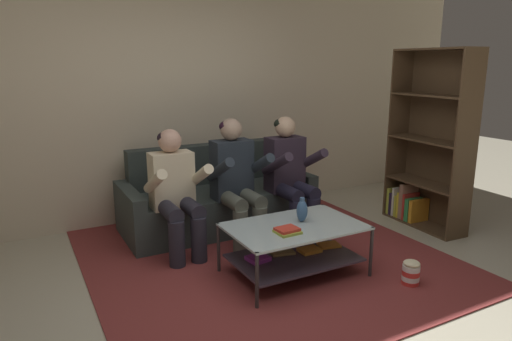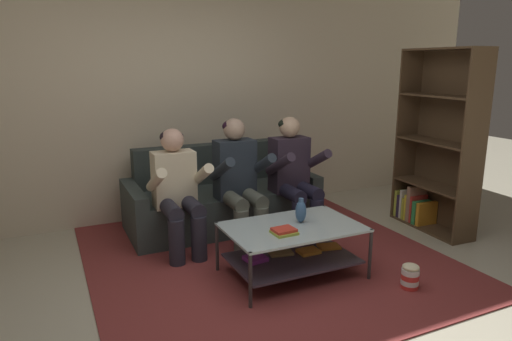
{
  "view_description": "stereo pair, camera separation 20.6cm",
  "coord_description": "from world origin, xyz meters",
  "px_view_note": "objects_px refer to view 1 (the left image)",
  "views": [
    {
      "loc": [
        -1.49,
        -2.44,
        1.71
      ],
      "look_at": [
        0.3,
        0.89,
        0.82
      ],
      "focal_mm": 32.0,
      "sensor_mm": 36.0,
      "label": 1
    },
    {
      "loc": [
        -1.31,
        -2.53,
        1.71
      ],
      "look_at": [
        0.3,
        0.89,
        0.82
      ],
      "focal_mm": 32.0,
      "sensor_mm": 36.0,
      "label": 2
    }
  ],
  "objects_px": {
    "coffee_table": "(294,242)",
    "book_stack": "(287,231)",
    "couch": "(216,200)",
    "person_seated_left": "(176,188)",
    "popcorn_tub": "(411,273)",
    "vase": "(302,210)",
    "person_seated_right": "(290,171)",
    "bookshelf": "(427,155)",
    "person_seated_middle": "(236,177)"
  },
  "relations": [
    {
      "from": "person_seated_left",
      "to": "book_stack",
      "type": "bearing_deg",
      "value": -60.84
    },
    {
      "from": "book_stack",
      "to": "person_seated_left",
      "type": "bearing_deg",
      "value": 119.16
    },
    {
      "from": "bookshelf",
      "to": "popcorn_tub",
      "type": "bearing_deg",
      "value": -140.88
    },
    {
      "from": "bookshelf",
      "to": "popcorn_tub",
      "type": "height_order",
      "value": "bookshelf"
    },
    {
      "from": "coffee_table",
      "to": "book_stack",
      "type": "xyz_separation_m",
      "value": [
        -0.14,
        -0.12,
        0.17
      ]
    },
    {
      "from": "person_seated_middle",
      "to": "book_stack",
      "type": "bearing_deg",
      "value": -92.96
    },
    {
      "from": "person_seated_left",
      "to": "popcorn_tub",
      "type": "distance_m",
      "value": 2.1
    },
    {
      "from": "coffee_table",
      "to": "vase",
      "type": "relative_size",
      "value": 5.26
    },
    {
      "from": "vase",
      "to": "book_stack",
      "type": "height_order",
      "value": "vase"
    },
    {
      "from": "couch",
      "to": "bookshelf",
      "type": "bearing_deg",
      "value": -26.21
    },
    {
      "from": "person_seated_middle",
      "to": "coffee_table",
      "type": "distance_m",
      "value": 0.95
    },
    {
      "from": "coffee_table",
      "to": "book_stack",
      "type": "distance_m",
      "value": 0.25
    },
    {
      "from": "bookshelf",
      "to": "coffee_table",
      "type": "bearing_deg",
      "value": -168.57
    },
    {
      "from": "book_stack",
      "to": "person_seated_right",
      "type": "bearing_deg",
      "value": 56.6
    },
    {
      "from": "person_seated_left",
      "to": "coffee_table",
      "type": "distance_m",
      "value": 1.16
    },
    {
      "from": "person_seated_left",
      "to": "person_seated_right",
      "type": "bearing_deg",
      "value": 0.2
    },
    {
      "from": "couch",
      "to": "book_stack",
      "type": "relative_size",
      "value": 10.76
    },
    {
      "from": "coffee_table",
      "to": "person_seated_left",
      "type": "bearing_deg",
      "value": 128.8
    },
    {
      "from": "couch",
      "to": "person_seated_left",
      "type": "xyz_separation_m",
      "value": [
        -0.61,
        -0.51,
        0.34
      ]
    },
    {
      "from": "person_seated_left",
      "to": "vase",
      "type": "xyz_separation_m",
      "value": [
        0.8,
        -0.82,
        -0.09
      ]
    },
    {
      "from": "couch",
      "to": "coffee_table",
      "type": "xyz_separation_m",
      "value": [
        0.09,
        -1.38,
        0.0
      ]
    },
    {
      "from": "coffee_table",
      "to": "vase",
      "type": "distance_m",
      "value": 0.27
    },
    {
      "from": "vase",
      "to": "popcorn_tub",
      "type": "relative_size",
      "value": 0.99
    },
    {
      "from": "person_seated_middle",
      "to": "book_stack",
      "type": "relative_size",
      "value": 6.55
    },
    {
      "from": "person_seated_left",
      "to": "couch",
      "type": "bearing_deg",
      "value": 40.26
    },
    {
      "from": "coffee_table",
      "to": "popcorn_tub",
      "type": "xyz_separation_m",
      "value": [
        0.71,
        -0.6,
        -0.18
      ]
    },
    {
      "from": "coffee_table",
      "to": "book_stack",
      "type": "relative_size",
      "value": 5.9
    },
    {
      "from": "book_stack",
      "to": "popcorn_tub",
      "type": "bearing_deg",
      "value": -28.77
    },
    {
      "from": "popcorn_tub",
      "to": "coffee_table",
      "type": "bearing_deg",
      "value": 140.14
    },
    {
      "from": "bookshelf",
      "to": "person_seated_right",
      "type": "bearing_deg",
      "value": 161.07
    },
    {
      "from": "person_seated_right",
      "to": "bookshelf",
      "type": "bearing_deg",
      "value": -18.93
    },
    {
      "from": "bookshelf",
      "to": "person_seated_left",
      "type": "bearing_deg",
      "value": 169.64
    },
    {
      "from": "vase",
      "to": "couch",
      "type": "bearing_deg",
      "value": 98.31
    },
    {
      "from": "person_seated_right",
      "to": "popcorn_tub",
      "type": "xyz_separation_m",
      "value": [
        0.2,
        -1.47,
        -0.54
      ]
    },
    {
      "from": "person_seated_right",
      "to": "vase",
      "type": "bearing_deg",
      "value": -116.32
    },
    {
      "from": "book_stack",
      "to": "person_seated_middle",
      "type": "bearing_deg",
      "value": 87.04
    },
    {
      "from": "book_stack",
      "to": "bookshelf",
      "type": "bearing_deg",
      "value": 13.96
    },
    {
      "from": "couch",
      "to": "coffee_table",
      "type": "bearing_deg",
      "value": -86.18
    },
    {
      "from": "popcorn_tub",
      "to": "vase",
      "type": "bearing_deg",
      "value": 133.68
    },
    {
      "from": "person_seated_middle",
      "to": "popcorn_tub",
      "type": "relative_size",
      "value": 5.8
    },
    {
      "from": "person_seated_left",
      "to": "book_stack",
      "type": "distance_m",
      "value": 1.15
    },
    {
      "from": "person_seated_right",
      "to": "book_stack",
      "type": "relative_size",
      "value": 6.47
    },
    {
      "from": "vase",
      "to": "bookshelf",
      "type": "height_order",
      "value": "bookshelf"
    },
    {
      "from": "book_stack",
      "to": "bookshelf",
      "type": "height_order",
      "value": "bookshelf"
    },
    {
      "from": "couch",
      "to": "person_seated_left",
      "type": "height_order",
      "value": "person_seated_left"
    },
    {
      "from": "couch",
      "to": "bookshelf",
      "type": "relative_size",
      "value": 1.06
    },
    {
      "from": "person_seated_middle",
      "to": "vase",
      "type": "relative_size",
      "value": 5.84
    },
    {
      "from": "coffee_table",
      "to": "bookshelf",
      "type": "xyz_separation_m",
      "value": [
        1.92,
        0.39,
        0.47
      ]
    },
    {
      "from": "coffee_table",
      "to": "vase",
      "type": "bearing_deg",
      "value": 22.74
    },
    {
      "from": "couch",
      "to": "person_seated_middle",
      "type": "height_order",
      "value": "person_seated_middle"
    }
  ]
}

